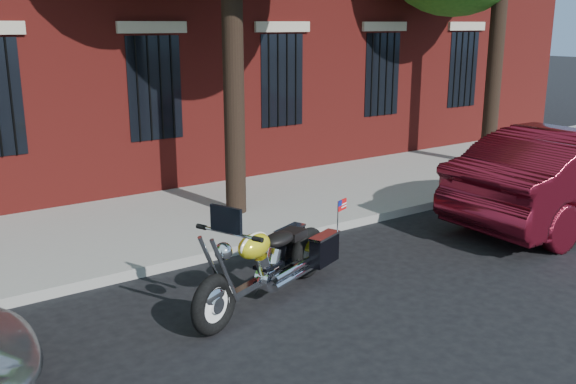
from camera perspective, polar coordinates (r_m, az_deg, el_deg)
ground at (r=9.06m, az=2.16°, el=-7.42°), size 120.00×120.00×0.00m
curb at (r=10.09m, az=-2.62°, el=-4.61°), size 40.00×0.16×0.15m
sidewalk at (r=11.64m, az=-7.63°, el=-2.07°), size 40.00×3.60×0.15m
motorcycle at (r=8.14m, az=-1.37°, el=-6.34°), size 2.80×1.44×1.44m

